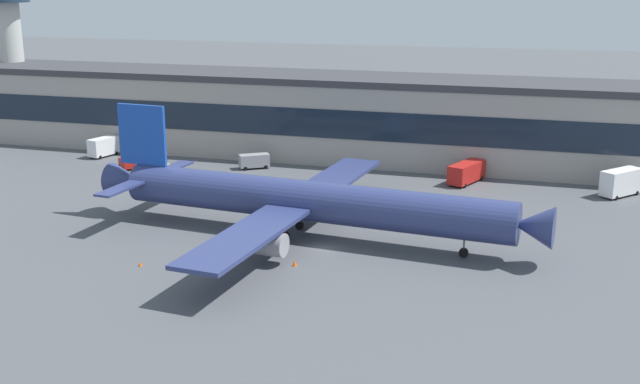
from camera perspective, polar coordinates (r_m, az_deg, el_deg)
The scene contains 13 objects.
ground_plane at distance 96.05m, azimuth 0.14°, elevation -4.22°, with size 600.00×600.00×0.00m, color #4C4F54.
terminal_building at distance 141.49m, azimuth 5.94°, elevation 5.33°, with size 192.84×16.89×15.30m.
airliner at distance 99.31m, azimuth -1.16°, elevation -0.63°, with size 61.02×52.56×15.79m.
control_tower at distance 178.79m, azimuth -21.92°, elevation 10.68°, with size 9.73×9.73×33.58m.
catering_truck at distance 127.41m, azimuth 21.34°, elevation 0.73°, with size 6.60×7.20×4.15m.
crew_van at distance 136.63m, azimuth -4.91°, elevation 2.33°, with size 5.54×4.74×2.55m.
pushback_tractor at distance 135.21m, azimuth -12.01°, elevation 1.73°, with size 5.07×3.14×1.75m.
fuel_truck at distance 128.50m, azimuth 10.71°, elevation 1.47°, with size 5.58×8.85×3.35m.
stair_truck at distance 150.94m, azimuth -15.70°, elevation 3.26°, with size 3.72×6.39×3.55m.
baggage_tug at distance 139.99m, azimuth -14.03°, elevation 2.08°, with size 4.00×3.92×1.85m.
traffic_cone_0 at distance 90.44m, azimuth -1.88°, elevation -5.27°, with size 0.55×0.55×0.68m, color #F2590C.
traffic_cone_1 at distance 91.13m, azimuth -9.54°, elevation -5.33°, with size 0.52×0.52×0.65m, color #F2590C.
traffic_cone_2 at distance 92.76m, azimuth -13.10°, elevation -5.19°, with size 0.44×0.44×0.55m, color #F2590C.
Camera 1 is at (25.59, -86.76, 32.31)m, focal length 43.44 mm.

